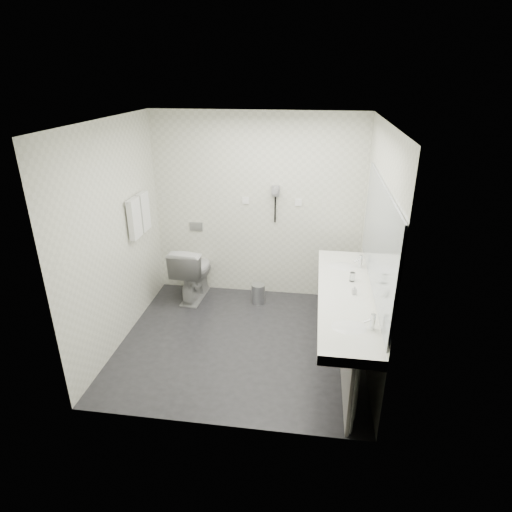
# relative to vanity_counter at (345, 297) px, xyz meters

# --- Properties ---
(floor) EXTENTS (2.80, 2.80, 0.00)m
(floor) POSITION_rel_vanity_counter_xyz_m (-1.12, 0.20, -0.80)
(floor) COLOR #242327
(floor) RESTS_ON ground
(ceiling) EXTENTS (2.80, 2.80, 0.00)m
(ceiling) POSITION_rel_vanity_counter_xyz_m (-1.12, 0.20, 1.70)
(ceiling) COLOR white
(ceiling) RESTS_ON wall_back
(wall_back) EXTENTS (2.80, 0.00, 2.80)m
(wall_back) POSITION_rel_vanity_counter_xyz_m (-1.12, 1.50, 0.45)
(wall_back) COLOR silver
(wall_back) RESTS_ON floor
(wall_front) EXTENTS (2.80, 0.00, 2.80)m
(wall_front) POSITION_rel_vanity_counter_xyz_m (-1.12, -1.10, 0.45)
(wall_front) COLOR silver
(wall_front) RESTS_ON floor
(wall_left) EXTENTS (0.00, 2.60, 2.60)m
(wall_left) POSITION_rel_vanity_counter_xyz_m (-2.52, 0.20, 0.45)
(wall_left) COLOR silver
(wall_left) RESTS_ON floor
(wall_right) EXTENTS (0.00, 2.60, 2.60)m
(wall_right) POSITION_rel_vanity_counter_xyz_m (0.27, 0.20, 0.45)
(wall_right) COLOR silver
(wall_right) RESTS_ON floor
(vanity_counter) EXTENTS (0.55, 2.20, 0.10)m
(vanity_counter) POSITION_rel_vanity_counter_xyz_m (0.00, 0.00, 0.00)
(vanity_counter) COLOR white
(vanity_counter) RESTS_ON floor
(vanity_panel) EXTENTS (0.03, 2.15, 0.75)m
(vanity_panel) POSITION_rel_vanity_counter_xyz_m (0.02, 0.00, -0.42)
(vanity_panel) COLOR gray
(vanity_panel) RESTS_ON floor
(vanity_post_near) EXTENTS (0.06, 0.06, 0.75)m
(vanity_post_near) POSITION_rel_vanity_counter_xyz_m (0.05, -1.04, -0.42)
(vanity_post_near) COLOR silver
(vanity_post_near) RESTS_ON floor
(vanity_post_far) EXTENTS (0.06, 0.06, 0.75)m
(vanity_post_far) POSITION_rel_vanity_counter_xyz_m (0.05, 1.04, -0.42)
(vanity_post_far) COLOR silver
(vanity_post_far) RESTS_ON floor
(mirror) EXTENTS (0.02, 2.20, 1.05)m
(mirror) POSITION_rel_vanity_counter_xyz_m (0.26, 0.00, 0.65)
(mirror) COLOR #B2BCC6
(mirror) RESTS_ON wall_right
(basin_near) EXTENTS (0.40, 0.31, 0.05)m
(basin_near) POSITION_rel_vanity_counter_xyz_m (0.00, -0.65, 0.04)
(basin_near) COLOR white
(basin_near) RESTS_ON vanity_counter
(basin_far) EXTENTS (0.40, 0.31, 0.05)m
(basin_far) POSITION_rel_vanity_counter_xyz_m (0.00, 0.65, 0.04)
(basin_far) COLOR white
(basin_far) RESTS_ON vanity_counter
(faucet_near) EXTENTS (0.04, 0.04, 0.15)m
(faucet_near) POSITION_rel_vanity_counter_xyz_m (0.19, -0.65, 0.12)
(faucet_near) COLOR silver
(faucet_near) RESTS_ON vanity_counter
(faucet_far) EXTENTS (0.04, 0.04, 0.15)m
(faucet_far) POSITION_rel_vanity_counter_xyz_m (0.19, 0.65, 0.12)
(faucet_far) COLOR silver
(faucet_far) RESTS_ON vanity_counter
(soap_bottle_a) EXTENTS (0.05, 0.05, 0.09)m
(soap_bottle_a) POSITION_rel_vanity_counter_xyz_m (0.08, -0.02, 0.10)
(soap_bottle_a) COLOR white
(soap_bottle_a) RESTS_ON vanity_counter
(glass_left) EXTENTS (0.06, 0.06, 0.10)m
(glass_left) POSITION_rel_vanity_counter_xyz_m (0.08, 0.27, 0.10)
(glass_left) COLOR silver
(glass_left) RESTS_ON vanity_counter
(toilet) EXTENTS (0.49, 0.81, 0.79)m
(toilet) POSITION_rel_vanity_counter_xyz_m (-1.97, 1.20, -0.41)
(toilet) COLOR white
(toilet) RESTS_ON floor
(flush_plate) EXTENTS (0.18, 0.02, 0.12)m
(flush_plate) POSITION_rel_vanity_counter_xyz_m (-1.98, 1.49, 0.15)
(flush_plate) COLOR #B2B5BA
(flush_plate) RESTS_ON wall_back
(pedal_bin) EXTENTS (0.20, 0.20, 0.26)m
(pedal_bin) POSITION_rel_vanity_counter_xyz_m (-1.06, 1.16, -0.67)
(pedal_bin) COLOR #B2B5BA
(pedal_bin) RESTS_ON floor
(bin_lid) EXTENTS (0.18, 0.18, 0.02)m
(bin_lid) POSITION_rel_vanity_counter_xyz_m (-1.06, 1.16, -0.53)
(bin_lid) COLOR #B2B5BA
(bin_lid) RESTS_ON pedal_bin
(towel_rail) EXTENTS (0.02, 0.62, 0.02)m
(towel_rail) POSITION_rel_vanity_counter_xyz_m (-2.47, 0.75, 0.75)
(towel_rail) COLOR silver
(towel_rail) RESTS_ON wall_left
(towel_near) EXTENTS (0.07, 0.24, 0.48)m
(towel_near) POSITION_rel_vanity_counter_xyz_m (-2.46, 0.61, 0.53)
(towel_near) COLOR white
(towel_near) RESTS_ON towel_rail
(towel_far) EXTENTS (0.07, 0.24, 0.48)m
(towel_far) POSITION_rel_vanity_counter_xyz_m (-2.46, 0.89, 0.53)
(towel_far) COLOR white
(towel_far) RESTS_ON towel_rail
(dryer_cradle) EXTENTS (0.10, 0.04, 0.14)m
(dryer_cradle) POSITION_rel_vanity_counter_xyz_m (-0.88, 1.47, 0.70)
(dryer_cradle) COLOR gray
(dryer_cradle) RESTS_ON wall_back
(dryer_barrel) EXTENTS (0.08, 0.14, 0.08)m
(dryer_barrel) POSITION_rel_vanity_counter_xyz_m (-0.88, 1.40, 0.73)
(dryer_barrel) COLOR gray
(dryer_barrel) RESTS_ON dryer_cradle
(dryer_cord) EXTENTS (0.02, 0.02, 0.35)m
(dryer_cord) POSITION_rel_vanity_counter_xyz_m (-0.88, 1.46, 0.45)
(dryer_cord) COLOR black
(dryer_cord) RESTS_ON dryer_cradle
(switch_plate_a) EXTENTS (0.09, 0.02, 0.09)m
(switch_plate_a) POSITION_rel_vanity_counter_xyz_m (-1.27, 1.49, 0.55)
(switch_plate_a) COLOR white
(switch_plate_a) RESTS_ON wall_back
(switch_plate_b) EXTENTS (0.09, 0.02, 0.09)m
(switch_plate_b) POSITION_rel_vanity_counter_xyz_m (-0.57, 1.49, 0.55)
(switch_plate_b) COLOR white
(switch_plate_b) RESTS_ON wall_back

